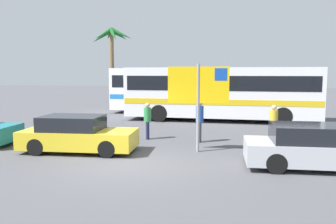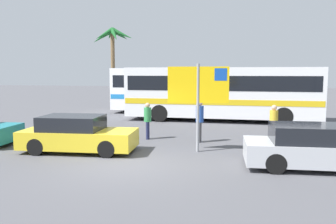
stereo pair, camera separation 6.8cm
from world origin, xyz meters
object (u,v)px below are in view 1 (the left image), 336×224
(car_yellow, at_px, (77,135))
(pedestrian_near_sign, at_px, (200,118))
(bus_rear_coach, at_px, (192,88))
(pedestrian_crossing_lot, at_px, (274,122))
(pedestrian_by_bus, at_px, (148,118))
(bus_front_coach, at_px, (220,91))
(ferry_sign, at_px, (200,88))
(car_silver, at_px, (316,148))

(car_yellow, height_order, pedestrian_near_sign, pedestrian_near_sign)
(bus_rear_coach, height_order, pedestrian_crossing_lot, bus_rear_coach)
(car_yellow, bearing_deg, pedestrian_by_bus, 52.57)
(pedestrian_by_bus, bearing_deg, pedestrian_near_sign, 167.06)
(bus_front_coach, relative_size, pedestrian_crossing_lot, 6.90)
(car_yellow, bearing_deg, bus_front_coach, 59.58)
(bus_front_coach, distance_m, bus_rear_coach, 3.95)
(pedestrian_near_sign, bearing_deg, ferry_sign, 100.08)
(ferry_sign, height_order, car_silver, ferry_sign)
(pedestrian_crossing_lot, bearing_deg, ferry_sign, 90.04)
(pedestrian_by_bus, height_order, pedestrian_near_sign, pedestrian_near_sign)
(ferry_sign, height_order, pedestrian_crossing_lot, ferry_sign)
(car_silver, bearing_deg, pedestrian_near_sign, 136.64)
(ferry_sign, bearing_deg, pedestrian_by_bus, 137.66)
(car_yellow, bearing_deg, pedestrian_crossing_lot, 14.90)
(ferry_sign, distance_m, pedestrian_by_bus, 3.48)
(bus_front_coach, relative_size, car_yellow, 2.65)
(car_yellow, relative_size, pedestrian_crossing_lot, 2.61)
(car_yellow, xyz_separation_m, pedestrian_crossing_lot, (7.09, 2.53, 0.32))
(bus_front_coach, height_order, car_yellow, bus_front_coach)
(pedestrian_crossing_lot, bearing_deg, bus_rear_coach, -5.64)
(car_yellow, height_order, pedestrian_crossing_lot, pedestrian_crossing_lot)
(bus_rear_coach, distance_m, pedestrian_near_sign, 10.27)
(ferry_sign, xyz_separation_m, pedestrian_crossing_lot, (2.73, 1.60, -1.37))
(bus_rear_coach, relative_size, pedestrian_by_bus, 7.09)
(bus_front_coach, height_order, ferry_sign, ferry_sign)
(bus_front_coach, relative_size, car_silver, 2.53)
(bus_front_coach, bearing_deg, ferry_sign, -91.41)
(pedestrian_by_bus, bearing_deg, car_silver, 143.11)
(ferry_sign, xyz_separation_m, car_yellow, (-4.35, -0.93, -1.69))
(car_yellow, bearing_deg, pedestrian_near_sign, 28.27)
(car_silver, xyz_separation_m, pedestrian_near_sign, (-3.94, 3.26, 0.39))
(pedestrian_by_bus, xyz_separation_m, pedestrian_near_sign, (2.29, -0.21, 0.10))
(pedestrian_near_sign, bearing_deg, car_yellow, 36.67)
(pedestrian_by_bus, relative_size, pedestrian_crossing_lot, 0.97)
(bus_rear_coach, relative_size, ferry_sign, 3.51)
(bus_front_coach, xyz_separation_m, ferry_sign, (-0.21, -8.57, 0.54))
(pedestrian_by_bus, xyz_separation_m, pedestrian_crossing_lot, (5.22, -0.38, 0.03))
(bus_rear_coach, bearing_deg, car_silver, -66.74)
(pedestrian_crossing_lot, distance_m, pedestrian_near_sign, 2.94)
(bus_front_coach, height_order, car_silver, bus_front_coach)
(ferry_sign, bearing_deg, car_yellow, -171.88)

